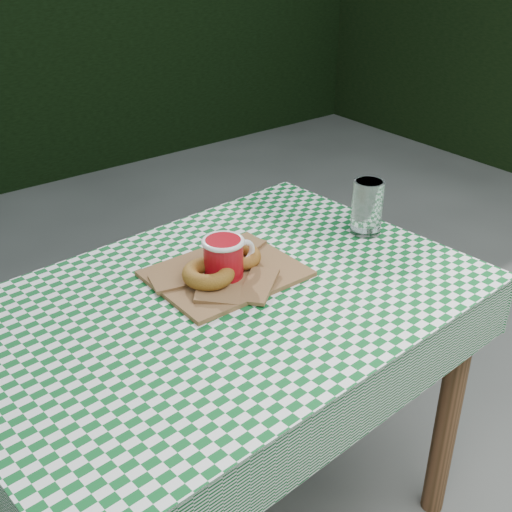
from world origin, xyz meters
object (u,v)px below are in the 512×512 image
at_px(paper_bag, 226,272).
at_px(drinking_glass, 367,207).
at_px(table, 225,432).
at_px(coffee_mug, 224,260).

relative_size(paper_bag, drinking_glass, 2.29).
height_order(table, drinking_glass, drinking_glass).
height_order(table, paper_bag, paper_bag).
xyz_separation_m(table, paper_bag, (0.06, 0.07, 0.39)).
relative_size(coffee_mug, drinking_glass, 1.25).
distance_m(paper_bag, drinking_glass, 0.41).
bearing_deg(paper_bag, drinking_glass, -5.30).
distance_m(table, paper_bag, 0.40).
xyz_separation_m(coffee_mug, drinking_glass, (0.42, -0.03, 0.02)).
height_order(coffee_mug, drinking_glass, drinking_glass).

